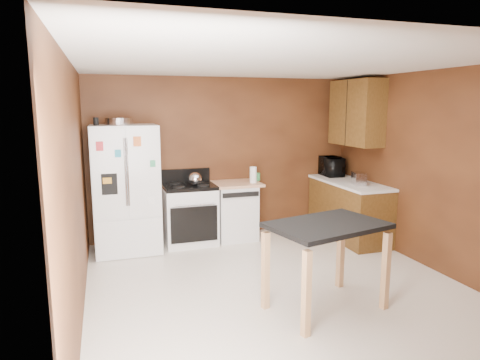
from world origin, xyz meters
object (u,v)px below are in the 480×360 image
paper_towel (253,175)px  dishwasher (235,210)px  pen_cup (96,121)px  gas_range (190,213)px  roasting_pan (119,121)px  refrigerator (126,189)px  microwave (331,167)px  kettle (195,179)px  green_canister (257,177)px  island (327,237)px  toaster (359,179)px

paper_towel → dishwasher: paper_towel is taller
pen_cup → gas_range: bearing=5.4°
pen_cup → dishwasher: (1.98, 0.14, -1.40)m
roasting_pan → refrigerator: roasting_pan is taller
paper_towel → microwave: microwave is taller
roasting_pan → kettle: roasting_pan is taller
green_canister → dishwasher: size_ratio=0.13×
dishwasher → island: bearing=-85.9°
kettle → dishwasher: size_ratio=0.22×
gas_range → island: bearing=-70.4°
green_canister → refrigerator: 2.02m
roasting_pan → paper_towel: (1.94, -0.07, -0.83)m
pen_cup → paper_towel: pen_cup is taller
paper_towel → green_canister: (0.12, 0.18, -0.06)m
pen_cup → microwave: 3.80m
pen_cup → refrigerator: bearing=9.5°
toaster → refrigerator: (-3.31, 0.72, -0.09)m
roasting_pan → microwave: bearing=2.6°
toaster → gas_range: size_ratio=0.23×
microwave → kettle: bearing=98.7°
kettle → gas_range: gas_range is taller
roasting_pan → kettle: bearing=-3.9°
toaster → dishwasher: size_ratio=0.29×
green_canister → toaster: size_ratio=0.46×
island → green_canister: bearing=85.6°
gas_range → island: size_ratio=0.86×
green_canister → island: 2.63m
kettle → island: bearing=-71.3°
refrigerator → dishwasher: bearing=3.0°
kettle → refrigerator: bearing=178.6°
green_canister → refrigerator: (-2.01, -0.15, -0.05)m
roasting_pan → microwave: size_ratio=0.73×
green_canister → gas_range: size_ratio=0.11×
roasting_pan → pen_cup: size_ratio=3.56×
microwave → refrigerator: size_ratio=0.29×
paper_towel → gas_range: (-0.98, 0.08, -0.55)m
green_canister → toaster: toaster is taller
pen_cup → green_canister: 2.54m
roasting_pan → refrigerator: 0.95m
roasting_pan → kettle: size_ratio=1.93×
roasting_pan → island: bearing=-53.5°
roasting_pan → island: 3.31m
roasting_pan → paper_towel: 2.11m
refrigerator → dishwasher: (1.63, 0.09, -0.45)m
pen_cup → microwave: size_ratio=0.20×
pen_cup → microwave: pen_cup is taller
pen_cup → island: size_ratio=0.08×
green_canister → dishwasher: 0.63m
kettle → dishwasher: bearing=9.6°
kettle → gas_range: (-0.08, 0.08, -0.54)m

